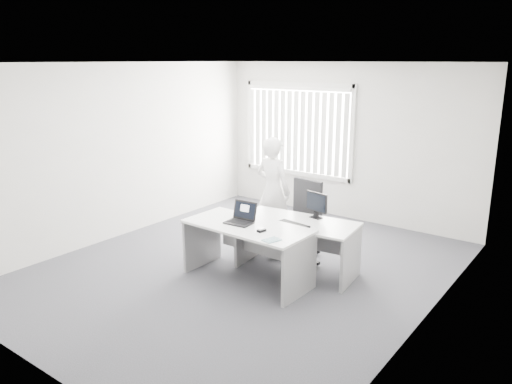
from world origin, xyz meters
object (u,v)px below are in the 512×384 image
Objects in this scene: office_chair at (299,235)px; monitor at (316,205)px; desk_far at (297,235)px; desk_near at (247,241)px; laptop at (239,214)px; person at (273,190)px.

monitor is at bearing -17.27° from office_chair.
desk_near is at bearing -126.89° from desk_far.
desk_far is 4.62× the size of monitor.
desk_near is at bearing 5.03° from laptop.
office_chair is 0.92m from person.
office_chair is 1.23m from laptop.
person is at bearing 113.16° from desk_near.
laptop is at bearing -113.62° from monitor.
desk_far is at bearing 144.69° from person.
desk_near is at bearing -108.57° from monitor.
desk_far is at bearing -56.24° from office_chair.
laptop is (0.43, -1.40, 0.05)m from person.
person is 1.17m from monitor.
desk_near is 1.01× the size of desk_far.
office_chair reaches higher than monitor.
office_chair is 0.67m from monitor.
office_chair is (-0.22, 0.42, -0.17)m from desk_far.
person is (-0.70, 0.33, 0.49)m from office_chair.
desk_near is 4.68× the size of monitor.
desk_far is 4.83× the size of laptop.
desk_near is 4.90× the size of laptop.
laptop is (-0.28, -1.06, 0.54)m from office_chair.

